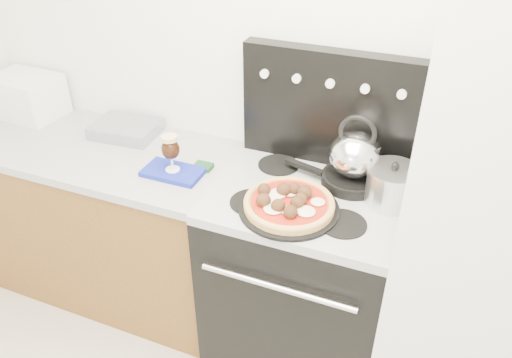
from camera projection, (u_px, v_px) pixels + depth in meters
The scene contains 16 objects.
room_shell at pixel (173, 268), 1.17m from camera, with size 3.52×3.01×2.52m.
base_cabinet at pixel (105, 221), 2.65m from camera, with size 1.45×0.60×0.86m, color brown.
countertop at pixel (89, 147), 2.40m from camera, with size 1.48×0.63×0.04m, color #AAAAAE.
stove_body at pixel (302, 278), 2.28m from camera, with size 0.76×0.65×0.88m, color black.
cooktop at pixel (307, 196), 2.02m from camera, with size 0.76×0.65×0.04m, color #ADADB2.
backguard at pixel (330, 109), 2.09m from camera, with size 0.76×0.08×0.50m, color black.
fridge at pixel (496, 232), 1.76m from camera, with size 0.64×0.68×1.90m, color silver.
toaster_oven at pixel (27, 96), 2.60m from camera, with size 0.34×0.25×0.21m, color white.
foil_sheet at pixel (126, 129), 2.45m from camera, with size 0.31×0.23×0.06m, color silver.
oven_mitt at pixel (173, 172), 2.16m from camera, with size 0.26×0.15×0.02m, color #17229D.
beer_glass at pixel (171, 153), 2.11m from camera, with size 0.08×0.08×0.17m, color black, non-canonical shape.
pizza_pan at pixel (289, 208), 1.91m from camera, with size 0.39×0.39×0.01m, color black.
pizza at pixel (289, 202), 1.89m from camera, with size 0.35×0.35×0.05m, color #E1B864, non-canonical shape.
skillet at pixel (352, 180), 2.05m from camera, with size 0.25×0.25×0.04m, color black.
tea_kettle at pixel (355, 151), 1.98m from camera, with size 0.20×0.20×0.22m, color silver, non-canonical shape.
stock_pot at pixel (392, 187), 1.92m from camera, with size 0.20×0.20×0.14m, color silver.
Camera 1 is at (0.51, -0.44, 2.07)m, focal length 35.00 mm.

